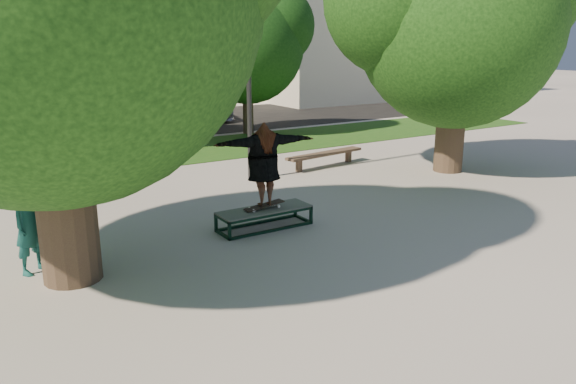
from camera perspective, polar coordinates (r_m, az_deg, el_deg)
ground at (r=9.78m, az=5.29°, el=-5.41°), size 120.00×120.00×0.00m
grass_strip at (r=18.30m, az=-10.67°, el=4.10°), size 30.00×4.00×0.02m
asphalt_strip at (r=24.12m, az=-18.79°, el=6.16°), size 40.00×8.00×0.01m
tree_right at (r=15.51m, az=16.53°, el=17.01°), size 6.24×5.33×6.51m
bg_tree_mid at (r=19.83m, az=-20.00°, el=15.96°), size 5.76×4.92×6.24m
bg_tree_right at (r=21.32m, az=-4.47°, el=15.25°), size 5.04×4.31×5.43m
lamppost at (r=13.91m, az=-4.06°, el=13.97°), size 0.25×0.15×6.11m
side_building at (r=37.59m, az=6.67°, el=15.88°), size 15.00×10.00×8.00m
grind_box at (r=10.57m, az=-2.41°, el=-2.67°), size 1.80×0.60×0.38m
skater_rig at (r=10.31m, az=-2.48°, el=2.83°), size 1.97×0.84×1.63m
bystander at (r=9.24m, az=-24.80°, el=-2.77°), size 0.70×0.67×1.61m
bench at (r=15.75m, az=3.75°, el=3.80°), size 2.67×0.73×0.41m
car_grey at (r=23.88m, az=-14.48°, el=8.29°), size 3.01×5.83×1.57m
car_silver_b at (r=26.00m, az=-9.08°, el=8.87°), size 2.29×4.84×1.36m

